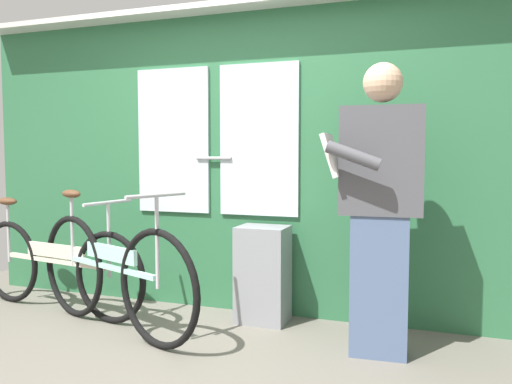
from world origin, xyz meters
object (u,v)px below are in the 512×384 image
object	(u,v)px
bicycle_leaning_behind	(55,265)
trash_bin_by_wall	(263,274)
passenger_reading_newspaper	(379,203)
bicycle_near_door	(111,273)

from	to	relation	value
bicycle_leaning_behind	trash_bin_by_wall	xyz separation A→B (m)	(1.54, 0.31, -0.01)
passenger_reading_newspaper	trash_bin_by_wall	world-z (taller)	passenger_reading_newspaper
passenger_reading_newspaper	trash_bin_by_wall	bearing A→B (deg)	-26.79
bicycle_near_door	passenger_reading_newspaper	world-z (taller)	passenger_reading_newspaper
trash_bin_by_wall	bicycle_near_door	bearing A→B (deg)	-149.80
bicycle_near_door	passenger_reading_newspaper	size ratio (longest dim) A/B	0.95
bicycle_near_door	passenger_reading_newspaper	distance (m)	1.80
bicycle_near_door	trash_bin_by_wall	bearing A→B (deg)	51.19
bicycle_near_door	trash_bin_by_wall	xyz separation A→B (m)	(0.89, 0.52, -0.05)
bicycle_near_door	passenger_reading_newspaper	xyz separation A→B (m)	(1.72, 0.16, 0.51)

